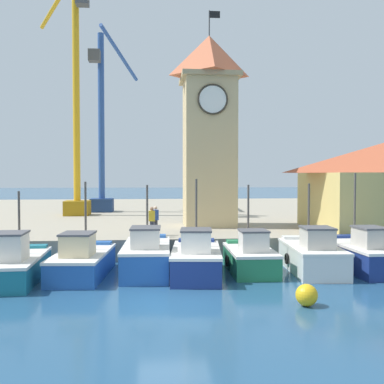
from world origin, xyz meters
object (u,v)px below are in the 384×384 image
object	(u,v)px
fishing_boat_right_inner	(312,255)
port_crane_far	(103,141)
fishing_boat_mid_left	(147,256)
port_crane_near	(75,117)
fishing_boat_left_inner	(82,261)
mooring_buoy	(307,295)
dock_worker_near_tower	(152,221)
fishing_boat_right_outer	(361,254)
dock_worker_along_quay	(156,220)
fishing_boat_mid_right	(250,257)
fishing_boat_center	(196,259)
fishing_boat_left_outer	(15,265)
clock_tower	(209,126)

from	to	relation	value
fishing_boat_right_inner	port_crane_far	xyz separation A→B (m)	(-11.73, 21.76, 6.86)
fishing_boat_mid_left	port_crane_near	xyz separation A→B (m)	(-6.03, 17.72, 8.44)
fishing_boat_left_inner	fishing_boat_right_inner	xyz separation A→B (m)	(10.38, -0.01, 0.07)
mooring_buoy	dock_worker_near_tower	bearing A→B (deg)	119.07
port_crane_near	dock_worker_near_tower	world-z (taller)	port_crane_near
fishing_boat_right_outer	dock_worker_along_quay	xyz separation A→B (m)	(-9.54, 4.62, 1.22)
port_crane_far	port_crane_near	bearing A→B (deg)	-117.22
fishing_boat_mid_right	dock_worker_along_quay	xyz separation A→B (m)	(-4.28, 4.57, 1.28)
fishing_boat_center	mooring_buoy	size ratio (longest dim) A/B	6.72
fishing_boat_left_inner	fishing_boat_center	xyz separation A→B (m)	(4.98, -0.42, 0.07)
fishing_boat_mid_left	fishing_boat_center	bearing A→B (deg)	-20.36
fishing_boat_mid_right	fishing_boat_right_outer	size ratio (longest dim) A/B	0.81
fishing_boat_left_outer	dock_worker_along_quay	xyz separation A→B (m)	(5.89, 5.51, 1.26)
fishing_boat_mid_left	fishing_boat_left_outer	bearing A→B (deg)	-168.23
mooring_buoy	dock_worker_near_tower	xyz separation A→B (m)	(-5.22, 9.38, 1.60)
fishing_boat_left_outer	dock_worker_near_tower	size ratio (longest dim) A/B	3.14
fishing_boat_mid_right	dock_worker_near_tower	size ratio (longest dim) A/B	2.60
mooring_buoy	port_crane_far	bearing A→B (deg)	109.60
mooring_buoy	fishing_boat_center	bearing A→B (deg)	124.15
fishing_boat_mid_left	fishing_boat_right_outer	xyz separation A→B (m)	(9.99, -0.24, -0.04)
fishing_boat_right_outer	mooring_buoy	size ratio (longest dim) A/B	6.88
fishing_boat_mid_left	fishing_boat_mid_right	world-z (taller)	fishing_boat_mid_right
fishing_boat_right_inner	clock_tower	distance (m)	12.11
fishing_boat_right_inner	mooring_buoy	world-z (taller)	fishing_boat_right_inner
port_crane_near	fishing_boat_right_inner	bearing A→B (deg)	-53.09
fishing_boat_left_inner	mooring_buoy	bearing A→B (deg)	-32.48
fishing_boat_mid_right	port_crane_far	world-z (taller)	port_crane_far
fishing_boat_mid_left	clock_tower	world-z (taller)	clock_tower
port_crane_far	mooring_buoy	world-z (taller)	port_crane_far
fishing_boat_left_outer	fishing_boat_right_outer	xyz separation A→B (m)	(15.43, 0.89, 0.04)
fishing_boat_left_inner	fishing_boat_right_inner	bearing A→B (deg)	-0.06
fishing_boat_left_inner	port_crane_far	bearing A→B (deg)	93.56
dock_worker_along_quay	port_crane_near	bearing A→B (deg)	115.91
mooring_buoy	dock_worker_near_tower	size ratio (longest dim) A/B	0.46
port_crane_near	dock_worker_near_tower	distance (m)	16.96
port_crane_far	fishing_boat_mid_left	bearing A→B (deg)	-78.99
clock_tower	port_crane_far	xyz separation A→B (m)	(-8.15, 12.48, -0.05)
fishing_boat_center	fishing_boat_left_inner	bearing A→B (deg)	175.19
fishing_boat_mid_left	fishing_boat_center	xyz separation A→B (m)	(2.17, -0.81, -0.03)
fishing_boat_left_outer	port_crane_far	bearing A→B (deg)	86.75
fishing_boat_center	fishing_boat_mid_left	bearing A→B (deg)	159.64
fishing_boat_mid_left	dock_worker_near_tower	xyz separation A→B (m)	(0.24, 3.74, 1.18)
port_crane_near	fishing_boat_mid_left	bearing A→B (deg)	-71.20
fishing_boat_mid_right	clock_tower	bearing A→B (deg)	94.69
fishing_boat_left_inner	fishing_boat_mid_left	bearing A→B (deg)	7.88
mooring_buoy	clock_tower	bearing A→B (deg)	95.77
fishing_boat_left_inner	clock_tower	xyz separation A→B (m)	(6.79, 9.27, 6.98)
fishing_boat_center	fishing_boat_left_outer	bearing A→B (deg)	-177.55
mooring_buoy	dock_worker_along_quay	distance (m)	11.32
dock_worker_near_tower	dock_worker_along_quay	bearing A→B (deg)	71.94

